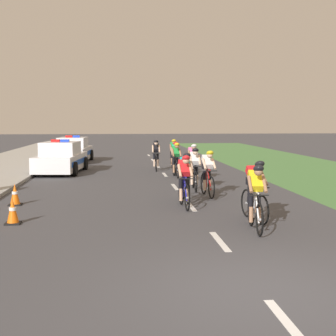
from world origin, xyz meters
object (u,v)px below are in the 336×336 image
at_px(police_car_nearest, 61,159).
at_px(cyclist_lead, 256,197).
at_px(traffic_cone_mid, 13,211).
at_px(cyclist_fourth, 185,176).
at_px(cyclist_eighth, 176,159).
at_px(cyclist_tenth, 173,154).
at_px(cyclist_third, 184,180).
at_px(cyclist_second, 255,190).
at_px(cyclist_fifth, 195,168).
at_px(cyclist_eleventh, 156,155).
at_px(police_car_second, 73,151).
at_px(cyclist_seventh, 193,162).
at_px(cyclist_ninth, 175,158).
at_px(traffic_cone_far, 15,195).
at_px(cyclist_sixth, 208,173).

bearing_deg(police_car_nearest, cyclist_lead, -64.99).
bearing_deg(traffic_cone_mid, cyclist_fourth, 30.30).
xyz_separation_m(cyclist_fourth, cyclist_eighth, (0.45, 6.22, 0.00)).
bearing_deg(cyclist_tenth, cyclist_third, -94.86).
bearing_deg(cyclist_second, police_car_nearest, 118.12).
distance_m(cyclist_fifth, cyclist_eleventh, 6.79).
relative_size(cyclist_third, police_car_second, 0.38).
bearing_deg(cyclist_eighth, cyclist_tenth, 85.29).
bearing_deg(cyclist_eighth, cyclist_seventh, -65.49).
height_order(cyclist_lead, police_car_second, police_car_second).
bearing_deg(traffic_cone_mid, cyclist_eleventh, 69.61).
relative_size(cyclist_lead, cyclist_fifth, 1.00).
bearing_deg(cyclist_third, cyclist_ninth, 85.01).
height_order(cyclist_fifth, cyclist_eighth, same).
xyz_separation_m(cyclist_eighth, cyclist_ninth, (0.09, 0.98, 0.00)).
distance_m(cyclist_lead, police_car_nearest, 13.76).
xyz_separation_m(traffic_cone_mid, traffic_cone_far, (-0.51, 2.59, 0.00)).
bearing_deg(cyclist_sixth, traffic_cone_far, -170.42).
height_order(cyclist_eighth, cyclist_tenth, same).
bearing_deg(cyclist_eleventh, cyclist_sixth, -82.50).
relative_size(cyclist_sixth, cyclist_tenth, 1.00).
distance_m(cyclist_fifth, cyclist_seventh, 2.71).
distance_m(cyclist_eighth, cyclist_tenth, 3.61).
height_order(cyclist_second, cyclist_ninth, same).
distance_m(cyclist_sixth, traffic_cone_far, 6.04).
height_order(cyclist_fourth, traffic_cone_mid, cyclist_fourth).
bearing_deg(cyclist_fourth, cyclist_seventh, 78.76).
relative_size(cyclist_lead, cyclist_eleventh, 1.00).
relative_size(cyclist_fourth, cyclist_fifth, 1.00).
bearing_deg(police_car_second, cyclist_fourth, -71.57).
xyz_separation_m(cyclist_lead, police_car_second, (-5.82, 18.33, -0.11)).
xyz_separation_m(cyclist_lead, cyclist_seventh, (-0.04, 8.99, 0.00)).
bearing_deg(traffic_cone_mid, cyclist_second, -2.48).
height_order(cyclist_second, cyclist_eighth, same).
distance_m(cyclist_third, cyclist_fifth, 3.43).
bearing_deg(cyclist_fourth, traffic_cone_mid, -149.70).
bearing_deg(cyclist_third, traffic_cone_mid, -159.15).
distance_m(cyclist_fifth, cyclist_tenth, 7.49).
height_order(cyclist_second, cyclist_fourth, same).
distance_m(cyclist_second, cyclist_third, 2.44).
relative_size(cyclist_seventh, cyclist_eighth, 1.00).
distance_m(cyclist_ninth, traffic_cone_far, 9.21).
distance_m(cyclist_second, cyclist_fourth, 3.21).
distance_m(cyclist_third, traffic_cone_mid, 4.73).
bearing_deg(police_car_second, cyclist_tenth, -39.37).
relative_size(cyclist_eleventh, traffic_cone_far, 2.69).
height_order(cyclist_eleventh, police_car_nearest, police_car_nearest).
distance_m(cyclist_sixth, cyclist_tenth, 8.90).
relative_size(cyclist_second, traffic_cone_mid, 2.68).
xyz_separation_m(cyclist_second, cyclist_eighth, (-0.87, 9.15, 0.00)).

